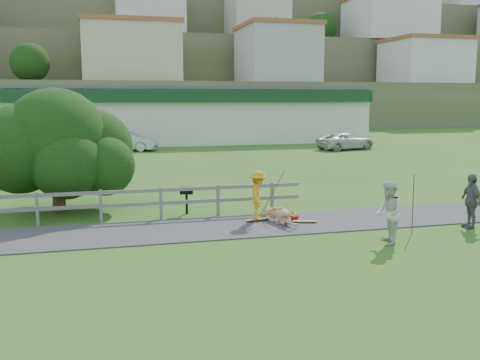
{
  "coord_description": "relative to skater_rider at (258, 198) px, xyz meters",
  "views": [
    {
      "loc": [
        -3.89,
        -14.76,
        4.15
      ],
      "look_at": [
        0.46,
        2.0,
        1.45
      ],
      "focal_mm": 40.0,
      "sensor_mm": 36.0,
      "label": 1
    }
  ],
  "objects": [
    {
      "name": "car_silver",
      "position": [
        -3.14,
        25.45,
        -0.05
      ],
      "size": [
        4.94,
        3.05,
        1.54
      ],
      "primitive_type": "imported",
      "rotation": [
        0.0,
        0.0,
        1.24
      ],
      "color": "#B7B9C0",
      "rests_on": "ground"
    },
    {
      "name": "strip_mall",
      "position": [
        2.91,
        32.95,
        1.76
      ],
      "size": [
        32.5,
        10.75,
        5.1
      ],
      "color": "beige",
      "rests_on": "ground"
    },
    {
      "name": "path",
      "position": [
        -1.09,
        -0.49,
        -0.8
      ],
      "size": [
        34.0,
        3.0,
        0.04
      ],
      "primitive_type": "cube",
      "color": "#3C3C3F",
      "rests_on": "ground"
    },
    {
      "name": "spectator_b",
      "position": [
        6.33,
        -2.46,
        0.06
      ],
      "size": [
        0.56,
        1.07,
        1.75
      ],
      "primitive_type": "imported",
      "rotation": [
        0.0,
        0.0,
        4.58
      ],
      "color": "slate",
      "rests_on": "ground"
    },
    {
      "name": "spectator_a",
      "position": [
        2.81,
        -3.51,
        0.09
      ],
      "size": [
        0.9,
        1.03,
        1.8
      ],
      "primitive_type": "imported",
      "rotation": [
        0.0,
        0.0,
        4.43
      ],
      "color": "silver",
      "rests_on": "ground"
    },
    {
      "name": "pole_spec_left",
      "position": [
        4.13,
        -2.65,
        0.11
      ],
      "size": [
        0.03,
        0.03,
        1.84
      ],
      "primitive_type": "cylinder",
      "color": "brown",
      "rests_on": "ground"
    },
    {
      "name": "ground",
      "position": [
        -1.09,
        -1.99,
        -0.82
      ],
      "size": [
        260.0,
        260.0,
        0.0
      ],
      "primitive_type": "plane",
      "color": "#2B631C",
      "rests_on": "ground"
    },
    {
      "name": "skater_rider",
      "position": [
        0.0,
        0.0,
        0.0
      ],
      "size": [
        0.89,
        1.19,
        1.63
      ],
      "primitive_type": "imported",
      "rotation": [
        0.0,
        0.0,
        1.27
      ],
      "color": "orange",
      "rests_on": "ground"
    },
    {
      "name": "pole_rider",
      "position": [
        0.6,
        0.4,
        0.14
      ],
      "size": [
        0.03,
        0.03,
        1.91
      ],
      "primitive_type": "cylinder",
      "color": "brown",
      "rests_on": "ground"
    },
    {
      "name": "skater_fallen",
      "position": [
        0.63,
        -0.53,
        -0.52
      ],
      "size": [
        1.68,
        0.81,
        0.59
      ],
      "primitive_type": "imported",
      "rotation": [
        0.0,
        0.0,
        0.27
      ],
      "color": "tan",
      "rests_on": "ground"
    },
    {
      "name": "helmet",
      "position": [
        1.23,
        -0.18,
        -0.67
      ],
      "size": [
        0.29,
        0.29,
        0.29
      ],
      "primitive_type": "sphere",
      "color": "#AB120A",
      "rests_on": "ground"
    },
    {
      "name": "hillside",
      "position": [
        -1.09,
        89.31,
        13.6
      ],
      "size": [
        220.0,
        67.0,
        47.5
      ],
      "color": "#4A5632",
      "rests_on": "ground"
    },
    {
      "name": "longboard_fallen",
      "position": [
        1.43,
        -0.63,
        -0.77
      ],
      "size": [
        0.82,
        0.41,
        0.09
      ],
      "primitive_type": null,
      "rotation": [
        0.0,
        0.0,
        -0.28
      ],
      "color": "#996532",
      "rests_on": "ground"
    },
    {
      "name": "bbq",
      "position": [
        -2.12,
        1.84,
        -0.33
      ],
      "size": [
        0.52,
        0.44,
        0.97
      ],
      "primitive_type": null,
      "rotation": [
        0.0,
        0.0,
        -0.25
      ],
      "color": "black",
      "rests_on": "ground"
    },
    {
      "name": "car_white",
      "position": [
        13.86,
        22.2,
        -0.15
      ],
      "size": [
        5.2,
        3.34,
        1.33
      ],
      "primitive_type": "imported",
      "rotation": [
        0.0,
        0.0,
        1.82
      ],
      "color": "silver",
      "rests_on": "ground"
    },
    {
      "name": "longboard_rider",
      "position": [
        0.0,
        0.0,
        -0.77
      ],
      "size": [
        0.91,
        0.39,
        0.1
      ],
      "primitive_type": null,
      "rotation": [
        0.0,
        0.0,
        0.2
      ],
      "color": "#996532",
      "rests_on": "ground"
    },
    {
      "name": "tree",
      "position": [
        -6.58,
        3.61,
        1.02
      ],
      "size": [
        6.02,
        6.02,
        3.66
      ],
      "primitive_type": null,
      "color": "black",
      "rests_on": "ground"
    },
    {
      "name": "fence",
      "position": [
        -5.7,
        1.31,
        -0.09
      ],
      "size": [
        15.05,
        0.1,
        1.1
      ],
      "color": "#645F58",
      "rests_on": "ground"
    }
  ]
}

